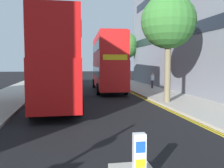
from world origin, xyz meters
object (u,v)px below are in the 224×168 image
(double_decker_bus_away, at_px, (57,60))
(pedestrian_far, at_px, (152,80))
(double_decker_bus_oncoming, at_px, (108,61))
(keep_left_bollard, at_px, (139,159))

(double_decker_bus_away, xyz_separation_m, pedestrian_far, (9.57, 8.99, -2.04))
(double_decker_bus_away, height_order, double_decker_bus_oncoming, same)
(double_decker_bus_oncoming, xyz_separation_m, pedestrian_far, (4.89, 0.42, -2.04))
(double_decker_bus_away, relative_size, double_decker_bus_oncoming, 0.99)
(keep_left_bollard, xyz_separation_m, double_decker_bus_away, (-2.30, 11.33, 2.42))
(keep_left_bollard, xyz_separation_m, pedestrian_far, (7.27, 20.32, 0.38))
(keep_left_bollard, xyz_separation_m, double_decker_bus_oncoming, (2.38, 19.90, 2.42))
(double_decker_bus_away, distance_m, pedestrian_far, 13.29)
(keep_left_bollard, bearing_deg, double_decker_bus_oncoming, 83.18)
(pedestrian_far, bearing_deg, keep_left_bollard, -109.69)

